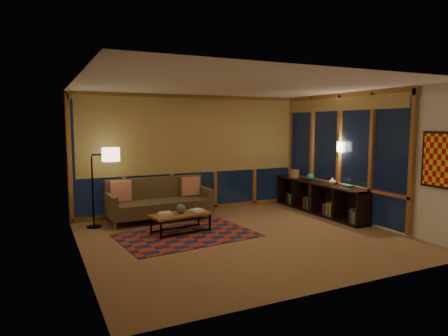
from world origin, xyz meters
name	(u,v)px	position (x,y,z in m)	size (l,w,h in m)	color
floor	(243,237)	(0.00, 0.00, 0.00)	(5.50, 5.00, 0.01)	#A37D52
ceiling	(244,86)	(0.00, 0.00, 2.70)	(5.50, 5.00, 0.01)	white
walls	(243,163)	(0.00, 0.00, 1.35)	(5.51, 5.01, 2.70)	white
window_wall_back	(194,154)	(0.00, 2.43, 1.35)	(5.30, 0.16, 2.60)	olive
window_wall_right	(338,156)	(2.68, 0.60, 1.35)	(0.16, 3.70, 2.60)	olive
wall_art	(442,160)	(2.71, -1.85, 1.45)	(0.06, 0.74, 0.94)	red
wall_sconce	(341,147)	(2.62, 0.45, 1.55)	(0.12, 0.18, 0.22)	#FFE6B2
sofa	(160,200)	(-0.98, 1.88, 0.44)	(2.14, 0.86, 0.87)	brown
pillow_left	(121,192)	(-1.76, 2.07, 0.65)	(0.42, 0.14, 0.42)	#C32F04
pillow_right	(190,187)	(-0.23, 2.06, 0.64)	(0.41, 0.14, 0.41)	#C32F04
area_rug	(187,235)	(-0.88, 0.55, 0.01)	(2.41, 1.61, 0.01)	#AE321D
coffee_table	(181,223)	(-0.91, 0.77, 0.18)	(1.11, 0.51, 0.37)	olive
book_stack_a	(165,214)	(-1.23, 0.72, 0.41)	(0.26, 0.20, 0.08)	silver
book_stack_b	(197,210)	(-0.58, 0.79, 0.39)	(0.24, 0.19, 0.05)	silver
ceramic_pot	(181,208)	(-0.89, 0.81, 0.46)	(0.18, 0.18, 0.18)	#333333
floor_lamp	(93,188)	(-2.33, 1.90, 0.79)	(0.53, 0.35, 1.58)	black
bookshelf	(318,198)	(2.49, 1.00, 0.36)	(0.40, 2.85, 0.71)	black
basket	(294,174)	(2.47, 1.93, 0.81)	(0.26, 0.26, 0.19)	#9D844B
teal_bowl	(310,177)	(2.49, 1.30, 0.80)	(0.18, 0.18, 0.18)	#246D5E
vase	(332,181)	(2.49, 0.54, 0.80)	(0.16, 0.16, 0.17)	#C2AC8E
shelf_book_stack	(348,187)	(2.49, 0.07, 0.75)	(0.18, 0.25, 0.07)	silver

